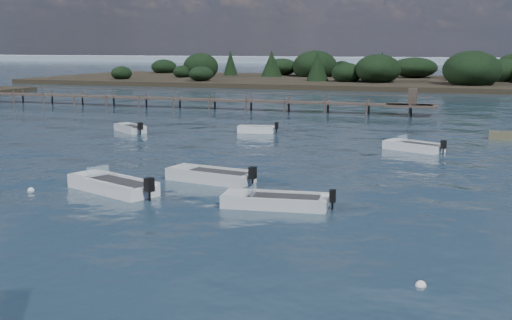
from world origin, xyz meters
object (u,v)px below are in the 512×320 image
(dinghy_extra_a, at_px, (112,188))
(jetty, at_px, (177,99))
(tender_far_grey, at_px, (130,130))
(dinghy_mid_grey, at_px, (210,178))
(dinghy_mid_white_a, at_px, (275,203))
(tender_far_grey_b, at_px, (510,138))
(tender_far_white, at_px, (256,131))
(dinghy_extra_b, at_px, (413,148))

(dinghy_extra_a, distance_m, jetty, 41.85)
(tender_far_grey, relative_size, jetty, 0.05)
(dinghy_mid_grey, distance_m, dinghy_mid_white_a, 6.18)
(tender_far_grey_b, height_order, dinghy_mid_grey, dinghy_mid_grey)
(tender_far_grey_b, relative_size, tender_far_white, 1.02)
(dinghy_extra_a, height_order, dinghy_mid_white_a, dinghy_extra_a)
(dinghy_mid_grey, xyz_separation_m, tender_far_white, (-3.65, 18.35, -0.01))
(tender_far_grey_b, height_order, tender_far_white, tender_far_grey_b)
(tender_far_grey_b, height_order, dinghy_extra_b, dinghy_extra_b)
(dinghy_mid_grey, relative_size, dinghy_extra_a, 0.93)
(dinghy_extra_b, distance_m, dinghy_mid_white_a, 17.94)
(dinghy_extra_a, bearing_deg, dinghy_extra_b, 53.57)
(dinghy_extra_a, relative_size, tender_far_grey, 1.54)
(dinghy_mid_white_a, height_order, jetty, jetty)
(tender_far_grey, bearing_deg, tender_far_white, 15.48)
(dinghy_mid_grey, relative_size, dinghy_extra_b, 1.18)
(dinghy_mid_grey, distance_m, dinghy_extra_b, 16.16)
(tender_far_grey, xyz_separation_m, jetty, (-5.23, 19.68, 0.82))
(tender_far_grey, height_order, dinghy_mid_white_a, tender_far_grey)
(tender_far_grey, distance_m, jetty, 20.38)
(tender_far_grey, bearing_deg, jetty, 104.89)
(tender_far_grey_b, xyz_separation_m, dinghy_extra_b, (-6.38, -7.26, -0.01))
(jetty, bearing_deg, dinghy_extra_a, -68.71)
(tender_far_grey_b, xyz_separation_m, tender_far_white, (-19.08, -2.29, -0.00))
(tender_far_grey_b, height_order, jetty, jetty)
(dinghy_mid_grey, xyz_separation_m, jetty, (-18.73, 35.30, 0.82))
(tender_far_grey, bearing_deg, dinghy_mid_grey, -49.17)
(dinghy_mid_white_a, height_order, tender_far_white, dinghy_mid_white_a)
(jetty, bearing_deg, tender_far_white, -48.34)
(dinghy_mid_grey, relative_size, tender_far_grey, 1.43)
(tender_far_grey_b, distance_m, jetty, 37.19)
(tender_far_grey_b, distance_m, tender_far_white, 19.22)
(dinghy_mid_white_a, bearing_deg, tender_far_white, 110.44)
(tender_far_grey_b, bearing_deg, dinghy_extra_a, -127.95)
(dinghy_mid_white_a, bearing_deg, dinghy_mid_grey, 139.40)
(dinghy_extra_b, bearing_deg, tender_far_white, 158.63)
(tender_far_grey, height_order, jetty, jetty)
(dinghy_mid_grey, distance_m, dinghy_extra_a, 5.11)
(dinghy_extra_a, relative_size, dinghy_extra_b, 1.28)
(dinghy_mid_white_a, distance_m, jetty, 45.78)
(tender_far_grey_b, height_order, dinghy_extra_a, dinghy_extra_a)
(dinghy_extra_a, distance_m, tender_far_white, 22.04)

